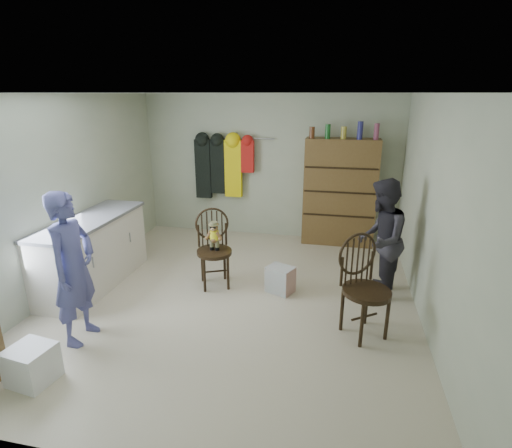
% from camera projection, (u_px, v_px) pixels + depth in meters
% --- Properties ---
extents(ground_plane, '(5.00, 5.00, 0.00)m').
position_uv_depth(ground_plane, '(234.00, 298.00, 5.12)').
color(ground_plane, beige).
rests_on(ground_plane, ground).
extents(room_walls, '(5.00, 5.00, 5.00)m').
position_uv_depth(room_walls, '(242.00, 168.00, 5.12)').
color(room_walls, '#B5BB9C').
rests_on(room_walls, ground).
extents(counter, '(0.64, 1.86, 0.94)m').
position_uv_depth(counter, '(93.00, 252.00, 5.35)').
color(counter, silver).
rests_on(counter, ground).
extents(plastic_tub, '(0.41, 0.39, 0.35)m').
position_uv_depth(plastic_tub, '(32.00, 364.00, 3.59)').
color(plastic_tub, white).
rests_on(plastic_tub, ground).
extents(chair_front, '(0.62, 0.62, 1.05)m').
position_uv_depth(chair_front, '(214.00, 243.00, 5.32)').
color(chair_front, black).
rests_on(chair_front, ground).
extents(chair_far, '(0.69, 0.69, 1.11)m').
position_uv_depth(chair_far, '(363.00, 282.00, 4.21)').
color(chair_far, black).
rests_on(chair_far, ground).
extents(striped_bag, '(0.41, 0.37, 0.35)m').
position_uv_depth(striped_bag, '(280.00, 279.00, 5.22)').
color(striped_bag, '#E58272').
rests_on(striped_bag, ground).
extents(person_left, '(0.39, 0.59, 1.61)m').
position_uv_depth(person_left, '(73.00, 268.00, 4.04)').
color(person_left, '#4F5091').
rests_on(person_left, ground).
extents(person_right, '(0.73, 0.85, 1.54)m').
position_uv_depth(person_right, '(380.00, 240.00, 4.94)').
color(person_right, '#2D2B33').
rests_on(person_right, ground).
extents(dresser, '(1.20, 0.39, 2.08)m').
position_uv_depth(dresser, '(340.00, 192.00, 6.72)').
color(dresser, brown).
rests_on(dresser, ground).
extents(coat_rack, '(1.42, 0.12, 1.09)m').
position_uv_depth(coat_rack, '(222.00, 167.00, 7.10)').
color(coat_rack, '#99999E').
rests_on(coat_rack, ground).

